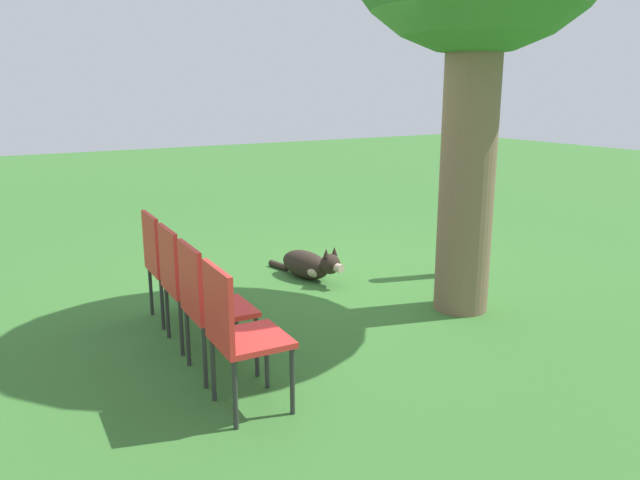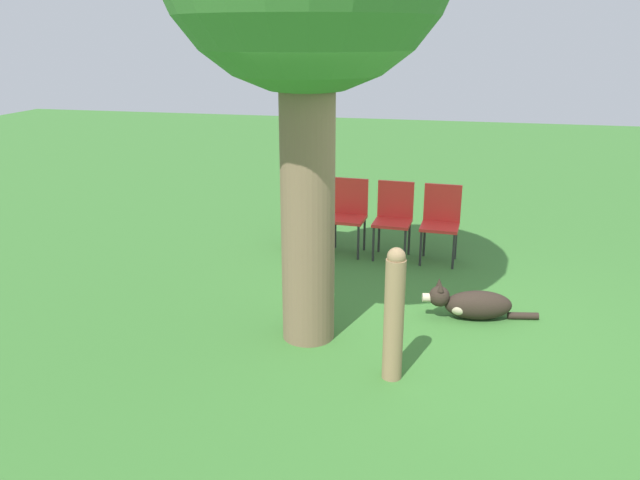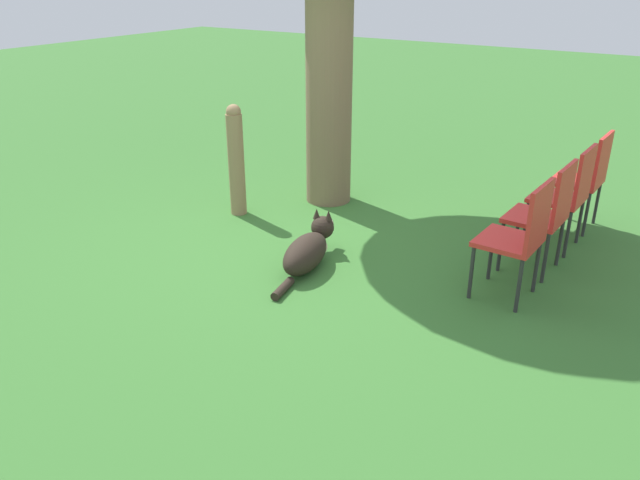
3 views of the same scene
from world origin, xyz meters
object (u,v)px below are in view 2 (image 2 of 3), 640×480
at_px(fence_post, 394,314).
at_px(red_chair_0, 441,218).
at_px(red_chair_2, 348,211).
at_px(dog, 471,304).
at_px(red_chair_1, 394,214).
at_px(red_chair_3, 305,207).

relative_size(fence_post, red_chair_0, 1.20).
height_order(red_chair_0, red_chair_2, same).
relative_size(dog, fence_post, 1.01).
bearing_deg(fence_post, dog, -26.07).
bearing_deg(dog, red_chair_1, -70.50).
relative_size(dog, red_chair_1, 1.21).
bearing_deg(dog, fence_post, 53.23).
height_order(dog, fence_post, fence_post).
distance_m(dog, fence_post, 1.46).
xyz_separation_m(dog, fence_post, (-1.26, 0.62, 0.41)).
relative_size(fence_post, red_chair_3, 1.20).
bearing_deg(red_chair_1, red_chair_2, -90.75).
relative_size(fence_post, red_chair_2, 1.20).
height_order(red_chair_2, red_chair_3, same).
relative_size(dog, red_chair_2, 1.21).
xyz_separation_m(red_chair_1, red_chair_2, (0.04, 0.57, 0.00)).
distance_m(fence_post, red_chair_3, 3.30).
height_order(fence_post, red_chair_3, fence_post).
xyz_separation_m(fence_post, red_chair_2, (2.92, 0.90, -0.03)).
bearing_deg(red_chair_0, red_chair_3, -90.75).
height_order(fence_post, red_chair_0, fence_post).
xyz_separation_m(red_chair_1, red_chair_3, (0.07, 1.13, 0.00)).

